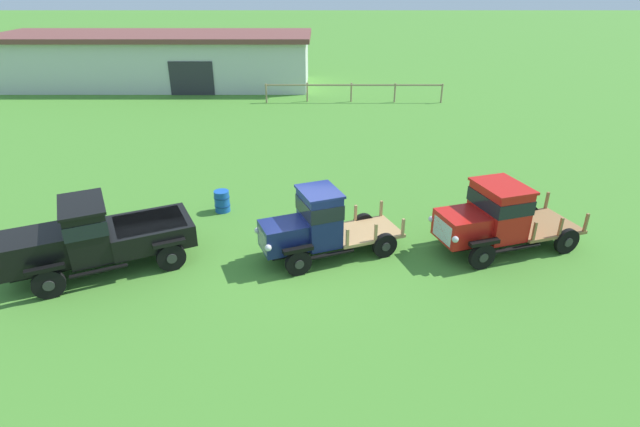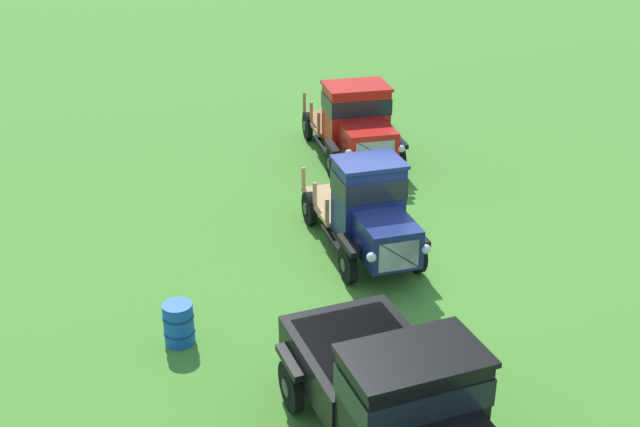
% 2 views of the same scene
% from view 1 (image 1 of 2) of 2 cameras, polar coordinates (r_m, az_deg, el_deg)
% --- Properties ---
extents(ground_plane, '(240.00, 240.00, 0.00)m').
position_cam_1_polar(ground_plane, '(15.54, -1.38, -5.61)').
color(ground_plane, '#47842D').
extents(farm_shed, '(24.44, 8.07, 3.96)m').
position_cam_1_polar(farm_shed, '(43.17, -18.02, 16.42)').
color(farm_shed, silver).
rests_on(farm_shed, ground).
extents(paddock_fence, '(12.32, 0.53, 1.30)m').
position_cam_1_polar(paddock_fence, '(35.55, 4.02, 14.02)').
color(paddock_fence, '#997F60').
rests_on(paddock_fence, ground).
extents(vintage_truck_foreground_near, '(5.62, 3.98, 2.21)m').
position_cam_1_polar(vintage_truck_foreground_near, '(16.14, -23.96, -2.26)').
color(vintage_truck_foreground_near, black).
rests_on(vintage_truck_foreground_near, ground).
extents(vintage_truck_second_in_line, '(4.73, 3.02, 2.27)m').
position_cam_1_polar(vintage_truck_second_in_line, '(15.29, -0.24, -1.28)').
color(vintage_truck_second_in_line, black).
rests_on(vintage_truck_second_in_line, ground).
extents(vintage_truck_midrow_center, '(5.10, 3.22, 2.24)m').
position_cam_1_polar(vintage_truck_midrow_center, '(16.63, 19.47, -0.33)').
color(vintage_truck_midrow_center, black).
rests_on(vintage_truck_midrow_center, ground).
extents(oil_drum_beside_row, '(0.59, 0.59, 0.81)m').
position_cam_1_polar(oil_drum_beside_row, '(19.01, -10.94, 1.42)').
color(oil_drum_beside_row, '#1951B2').
rests_on(oil_drum_beside_row, ground).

